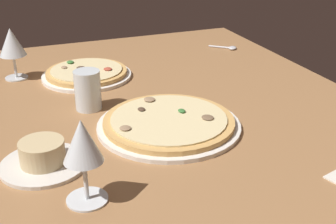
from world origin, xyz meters
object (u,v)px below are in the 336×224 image
at_px(pizza_side, 87,73).
at_px(ramekin_on_saucer, 43,157).
at_px(pizza_main, 169,123).
at_px(wine_glass_far, 83,145).
at_px(wine_glass_near, 12,44).
at_px(water_glass, 88,92).
at_px(spoon, 229,48).

bearing_deg(pizza_side, ramekin_on_saucer, 158.21).
distance_m(pizza_main, wine_glass_far, 0.34).
bearing_deg(wine_glass_far, wine_glass_near, 5.44).
bearing_deg(wine_glass_near, water_glass, -152.52).
xyz_separation_m(pizza_main, wine_glass_far, (-0.21, 0.24, 0.10)).
xyz_separation_m(pizza_side, water_glass, (-0.23, 0.04, 0.03)).
bearing_deg(spoon, water_glass, 119.64).
bearing_deg(wine_glass_near, ramekin_on_saucer, -179.04).
xyz_separation_m(pizza_main, spoon, (0.51, -0.44, -0.01)).
distance_m(ramekin_on_saucer, wine_glass_far, 0.18).
bearing_deg(pizza_main, water_glass, 40.38).
relative_size(wine_glass_far, spoon, 1.72).
xyz_separation_m(ramekin_on_saucer, wine_glass_near, (0.54, 0.01, 0.09)).
bearing_deg(ramekin_on_saucer, pizza_side, -21.79).
xyz_separation_m(water_glass, spoon, (0.33, -0.59, -0.04)).
relative_size(water_glass, spoon, 1.10).
distance_m(pizza_main, wine_glass_near, 0.57).
relative_size(wine_glass_near, water_glass, 1.51).
distance_m(ramekin_on_saucer, wine_glass_near, 0.55).
relative_size(ramekin_on_saucer, water_glass, 1.71).
relative_size(wine_glass_far, wine_glass_near, 1.03).
xyz_separation_m(pizza_main, wine_glass_near, (0.48, 0.31, 0.10)).
height_order(wine_glass_near, spoon, wine_glass_near).
bearing_deg(pizza_main, spoon, -40.50).
xyz_separation_m(pizza_side, ramekin_on_saucer, (-0.48, 0.19, 0.01)).
bearing_deg(wine_glass_near, pizza_main, -147.26).
bearing_deg(ramekin_on_saucer, wine_glass_near, 0.96).
xyz_separation_m(wine_glass_far, water_glass, (0.39, -0.09, -0.07)).
height_order(ramekin_on_saucer, wine_glass_far, wine_glass_far).
height_order(pizza_side, water_glass, water_glass).
height_order(pizza_side, spoon, pizza_side).
bearing_deg(water_glass, ramekin_on_saucer, 149.27).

